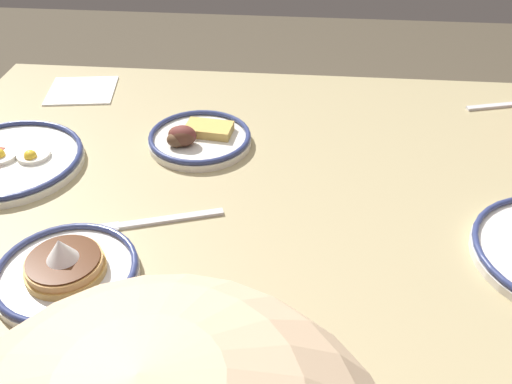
{
  "coord_description": "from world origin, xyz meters",
  "views": [
    {
      "loc": [
        -0.04,
        0.82,
        1.35
      ],
      "look_at": [
        0.03,
        0.04,
        0.77
      ],
      "focal_mm": 40.62,
      "sensor_mm": 36.0,
      "label": 1
    }
  ],
  "objects_px": {
    "plate_near_main": "(197,138)",
    "plate_far_side": "(9,160)",
    "plate_far_companion": "(66,270)",
    "fork_far": "(506,105)",
    "fork_near": "(161,220)",
    "paper_napkin": "(82,91)"
  },
  "relations": [
    {
      "from": "plate_far_companion",
      "to": "fork_near",
      "type": "relative_size",
      "value": 1.06
    },
    {
      "from": "plate_far_companion",
      "to": "fork_far",
      "type": "xyz_separation_m",
      "value": [
        -0.78,
        -0.61,
        -0.01
      ]
    },
    {
      "from": "plate_far_side",
      "to": "paper_napkin",
      "type": "distance_m",
      "value": 0.32
    },
    {
      "from": "fork_near",
      "to": "paper_napkin",
      "type": "bearing_deg",
      "value": -57.4
    },
    {
      "from": "plate_far_side",
      "to": "paper_napkin",
      "type": "xyz_separation_m",
      "value": [
        -0.03,
        -0.31,
        -0.01
      ]
    },
    {
      "from": "plate_far_side",
      "to": "fork_near",
      "type": "bearing_deg",
      "value": 156.81
    },
    {
      "from": "paper_napkin",
      "to": "plate_far_side",
      "type": "bearing_deg",
      "value": 84.23
    },
    {
      "from": "plate_near_main",
      "to": "plate_far_side",
      "type": "xyz_separation_m",
      "value": [
        0.34,
        0.11,
        -0.0
      ]
    },
    {
      "from": "paper_napkin",
      "to": "fork_far",
      "type": "distance_m",
      "value": 0.96
    },
    {
      "from": "fork_near",
      "to": "plate_far_side",
      "type": "bearing_deg",
      "value": -23.19
    },
    {
      "from": "fork_far",
      "to": "plate_far_side",
      "type": "bearing_deg",
      "value": 18.37
    },
    {
      "from": "plate_far_side",
      "to": "paper_napkin",
      "type": "relative_size",
      "value": 1.83
    },
    {
      "from": "plate_near_main",
      "to": "plate_far_companion",
      "type": "height_order",
      "value": "plate_far_companion"
    },
    {
      "from": "fork_near",
      "to": "fork_far",
      "type": "bearing_deg",
      "value": -145.16
    },
    {
      "from": "paper_napkin",
      "to": "plate_far_companion",
      "type": "bearing_deg",
      "value": 107.04
    },
    {
      "from": "plate_near_main",
      "to": "plate_far_companion",
      "type": "distance_m",
      "value": 0.41
    },
    {
      "from": "plate_far_companion",
      "to": "paper_napkin",
      "type": "height_order",
      "value": "plate_far_companion"
    },
    {
      "from": "plate_far_side",
      "to": "paper_napkin",
      "type": "bearing_deg",
      "value": -95.77
    },
    {
      "from": "plate_far_side",
      "to": "fork_near",
      "type": "relative_size",
      "value": 1.38
    },
    {
      "from": "plate_far_companion",
      "to": "plate_far_side",
      "type": "xyz_separation_m",
      "value": [
        0.21,
        -0.28,
        -0.01
      ]
    },
    {
      "from": "plate_far_companion",
      "to": "paper_napkin",
      "type": "distance_m",
      "value": 0.62
    },
    {
      "from": "paper_napkin",
      "to": "fork_far",
      "type": "height_order",
      "value": "fork_far"
    }
  ]
}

